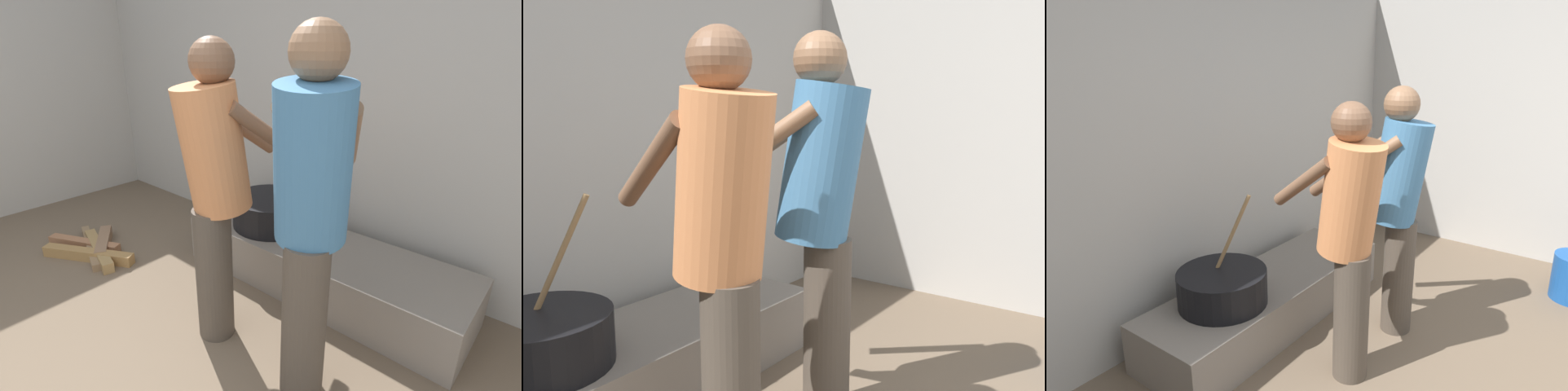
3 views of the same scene
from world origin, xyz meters
The scene contains 6 objects.
block_enclosure_rear centered at (0.00, 2.62, 1.18)m, with size 5.48×0.20×2.36m, color #ADA8A0.
hearth_ledge centered at (0.37, 2.10, 0.16)m, with size 1.90×0.60×0.32m, color slate.
cooking_pot_main centered at (-0.06, 2.11, 0.43)m, with size 0.55×0.55×0.67m.
cook_in_orange_shirt centered at (0.19, 1.38, 0.90)m, with size 0.47×0.71×1.57m.
cook_in_blue_shirt centered at (0.76, 1.37, 0.93)m, with size 0.60×0.74×1.62m.
firewood_pile centered at (-1.21, 1.30, 0.04)m, with size 0.84×0.55×0.09m.
Camera 1 is at (1.53, 0.20, 1.52)m, focal length 26.12 mm.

